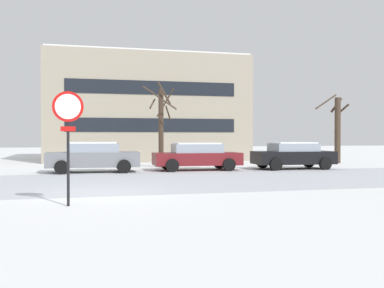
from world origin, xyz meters
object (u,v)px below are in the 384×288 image
stop_sign (68,125)px  parked_car_black (293,155)px  parked_car_gray (93,157)px  parked_car_maroon (197,156)px

stop_sign → parked_car_black: 15.26m
stop_sign → parked_car_gray: bearing=84.9°
stop_sign → parked_car_gray: size_ratio=0.65×
stop_sign → parked_car_maroon: stop_sign is taller
parked_car_maroon → stop_sign: bearing=-120.0°
parked_car_maroon → parked_car_black: (5.16, -0.37, 0.01)m
parked_car_gray → parked_car_black: parked_car_gray is taller
stop_sign → parked_car_gray: 10.64m
parked_car_black → parked_car_maroon: bearing=175.9°
stop_sign → parked_car_gray: (0.95, 10.53, -1.25)m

